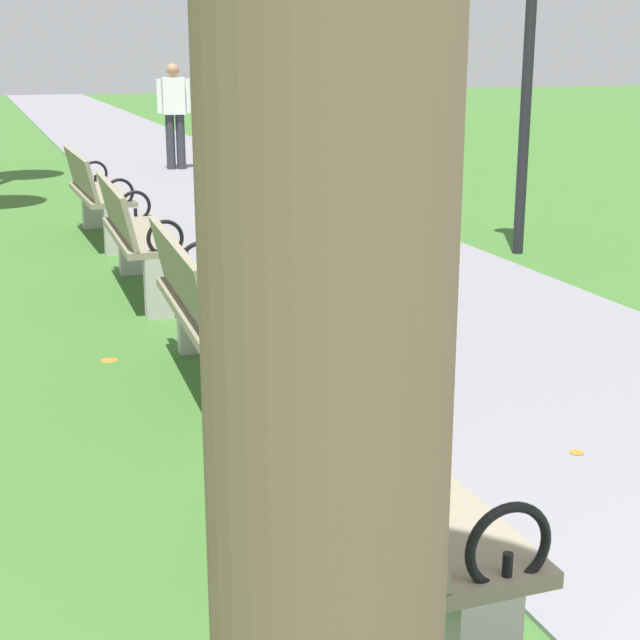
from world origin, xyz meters
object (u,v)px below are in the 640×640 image
Objects in this scene: park_bench_3 at (206,309)px; park_bench_5 at (96,193)px; pedestrian_walking at (174,111)px; lamp_post at (532,0)px; park_bench_2 at (366,477)px; park_bench_4 at (135,235)px.

park_bench_5 is at bearing 90.00° from park_bench_3.
park_bench_5 is at bearing -109.60° from pedestrian_walking.
park_bench_5 is 0.46× the size of lamp_post.
park_bench_3 is 0.47× the size of lamp_post.
park_bench_3 is (0.00, 2.38, 0.00)m from park_bench_2.
park_bench_4 is at bearing -174.24° from lamp_post.
lamp_post reaches higher than park_bench_3.
lamp_post is (3.69, -1.98, 1.82)m from park_bench_5.
park_bench_3 is 1.01× the size of park_bench_4.
lamp_post reaches higher than park_bench_2.
park_bench_3 is 4.73m from park_bench_5.
park_bench_2 is 0.99× the size of pedestrian_walking.
pedestrian_walking is at bearing 81.21° from park_bench_2.
park_bench_5 is (-0.00, 2.35, 0.00)m from park_bench_4.
park_bench_4 is (-0.00, 2.38, 0.00)m from park_bench_3.
pedestrian_walking is (1.94, 5.45, 0.44)m from park_bench_5.
park_bench_3 is 4.95m from lamp_post.
lamp_post reaches higher than park_bench_4.
park_bench_4 is at bearing -103.97° from pedestrian_walking.
pedestrian_walking is at bearing 70.40° from park_bench_5.
park_bench_2 is 7.11m from park_bench_5.
park_bench_5 is 0.99× the size of pedestrian_walking.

